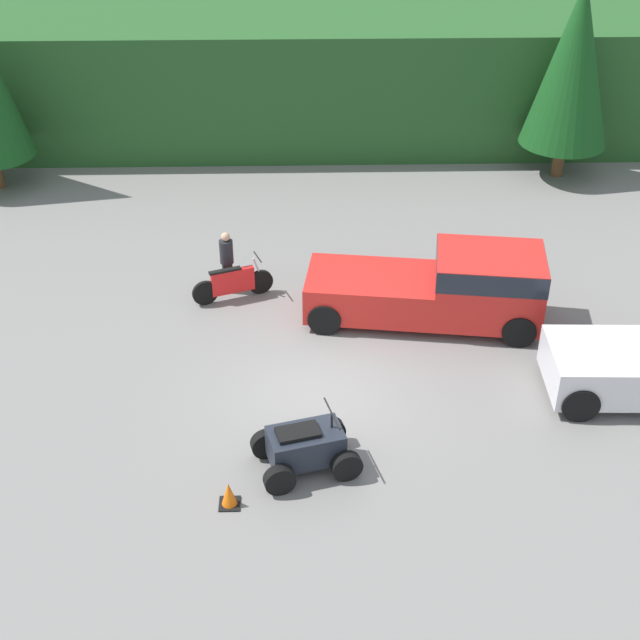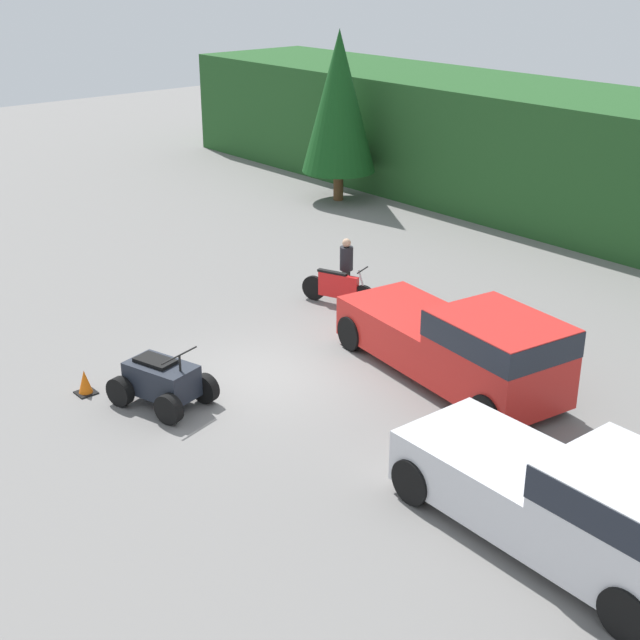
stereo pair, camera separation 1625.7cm
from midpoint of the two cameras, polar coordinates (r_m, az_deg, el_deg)
name	(u,v)px [view 2 (the right image)]	position (r m, az deg, el deg)	size (l,w,h in m)	color
ground_plane	(263,376)	(18.58, 17.99, -13.84)	(80.00, 80.00, 0.00)	slate
tree_left	(339,102)	(31.19, 14.22, 9.00)	(2.78, 2.78, 6.31)	brown
pickup_truck_red	(465,344)	(19.45, 31.61, -10.97)	(6.09, 2.88, 1.96)	red
pickup_truck_second	(578,501)	(16.44, 45.19, -21.34)	(5.42, 2.30, 1.96)	silver
dirt_bike	(339,288)	(22.38, 19.31, -5.96)	(2.11, 0.97, 1.13)	black
quad_atv	(162,382)	(16.74, 12.66, -15.52)	(2.30, 1.82, 1.29)	black
rider_person	(346,267)	(22.57, 19.68, -4.40)	(0.50, 0.50, 1.75)	black
traffic_cone	(85,383)	(16.98, 6.22, -15.51)	(0.42, 0.42, 0.55)	black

